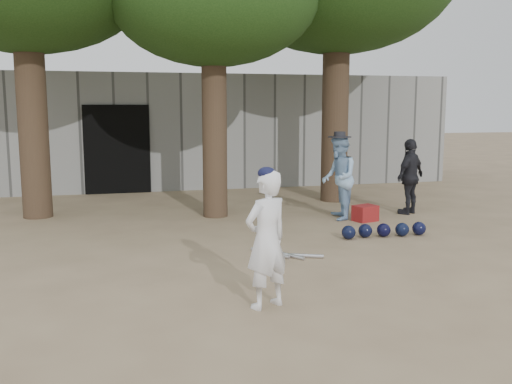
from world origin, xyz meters
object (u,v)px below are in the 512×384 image
object	(u,v)px
boy_player	(266,240)
spectator_blue	(339,178)
red_bag	(365,213)
spectator_dark	(410,177)

from	to	relation	value
boy_player	spectator_blue	distance (m)	5.10
spectator_blue	red_bag	distance (m)	0.84
spectator_blue	red_bag	bearing A→B (deg)	69.04
spectator_dark	red_bag	world-z (taller)	spectator_dark
boy_player	spectator_dark	world-z (taller)	spectator_dark
boy_player	red_bag	world-z (taller)	boy_player
boy_player	spectator_dark	size ratio (longest dim) A/B	0.98
spectator_dark	boy_player	bearing A→B (deg)	14.97
red_bag	spectator_dark	bearing A→B (deg)	21.67
boy_player	spectator_dark	xyz separation A→B (m)	(4.27, 4.52, 0.01)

